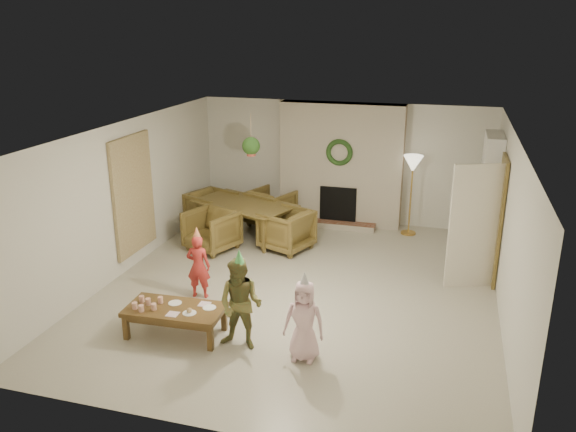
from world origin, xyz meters
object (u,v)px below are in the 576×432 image
(dining_chair_far, at_px, (271,208))
(child_pink, at_px, (304,321))
(child_red, at_px, (198,266))
(coffee_table_top, at_px, (175,310))
(dining_chair_near, at_px, (212,230))
(child_plaid, at_px, (241,304))
(dining_table, at_px, (243,220))
(dining_chair_left, at_px, (212,210))
(dining_chair_right, at_px, (286,230))

(dining_chair_far, height_order, child_pink, child_pink)
(child_red, bearing_deg, coffee_table_top, 91.87)
(dining_chair_near, bearing_deg, child_pink, -28.48)
(child_plaid, height_order, child_pink, child_plaid)
(dining_table, xyz_separation_m, child_pink, (2.23, -3.87, 0.18))
(dining_chair_left, xyz_separation_m, child_pink, (3.03, -4.19, 0.14))
(child_pink, bearing_deg, dining_table, 119.61)
(dining_table, bearing_deg, dining_chair_near, -90.00)
(child_plaid, bearing_deg, dining_chair_far, 105.33)
(dining_chair_left, height_order, child_pink, child_pink)
(coffee_table_top, bearing_deg, dining_chair_left, 104.06)
(coffee_table_top, bearing_deg, dining_chair_right, 77.87)
(dining_chair_far, xyz_separation_m, dining_chair_left, (-1.12, -0.48, 0.00))
(dining_chair_near, relative_size, child_plaid, 0.69)
(dining_table, distance_m, coffee_table_top, 3.81)
(child_plaid, bearing_deg, dining_chair_right, 98.80)
(dining_chair_far, bearing_deg, coffee_table_top, 113.21)
(dining_table, height_order, dining_chair_far, dining_chair_far)
(dining_chair_left, distance_m, child_red, 3.15)
(child_red, bearing_deg, dining_chair_near, -79.10)
(dining_chair_far, bearing_deg, child_plaid, 124.81)
(dining_chair_far, xyz_separation_m, child_plaid, (1.06, -4.63, 0.23))
(dining_chair_left, distance_m, dining_chair_right, 1.94)
(dining_table, relative_size, dining_chair_far, 2.34)
(dining_chair_left, relative_size, child_pink, 0.80)
(dining_chair_far, bearing_deg, dining_chair_near, 90.00)
(dining_chair_near, distance_m, child_plaid, 3.48)
(dining_chair_left, relative_size, coffee_table_top, 0.64)
(dining_chair_near, bearing_deg, dining_chair_far, 90.00)
(dining_chair_right, height_order, child_pink, child_pink)
(dining_chair_left, bearing_deg, coffee_table_top, -141.50)
(dining_table, bearing_deg, coffee_table_top, -61.68)
(dining_chair_near, height_order, dining_chair_left, same)
(dining_chair_near, relative_size, coffee_table_top, 0.64)
(dining_chair_near, distance_m, child_pink, 4.00)
(dining_chair_far, xyz_separation_m, child_pink, (1.91, -4.67, 0.14))
(dining_chair_left, bearing_deg, dining_table, -90.00)
(dining_chair_far, xyz_separation_m, dining_chair_right, (0.68, -1.20, 0.00))
(dining_chair_near, bearing_deg, coffee_table_top, -54.06)
(dining_chair_right, bearing_deg, dining_chair_far, -128.66)
(dining_chair_far, relative_size, dining_chair_left, 1.00)
(child_red, bearing_deg, child_plaid, 127.00)
(child_plaid, bearing_deg, child_pink, -0.64)
(dining_chair_near, height_order, child_pink, child_pink)
(dining_chair_right, relative_size, child_plaid, 0.69)
(dining_chair_near, distance_m, child_red, 1.94)
(child_red, height_order, child_plaid, child_plaid)
(child_plaid, relative_size, child_pink, 1.16)
(coffee_table_top, bearing_deg, dining_chair_near, 101.50)
(dining_table, relative_size, child_red, 1.95)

